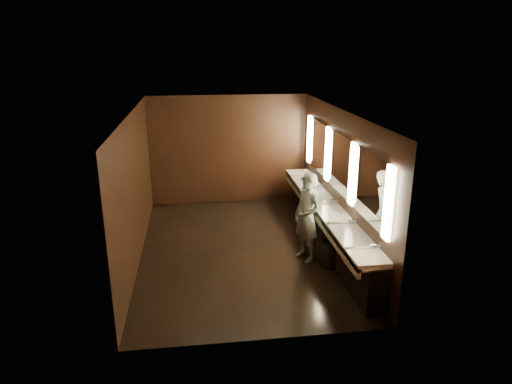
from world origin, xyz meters
TOP-DOWN VIEW (x-y plane):
  - floor at (0.00, 0.00)m, footprint 6.00×6.00m
  - ceiling at (0.00, 0.00)m, footprint 4.00×6.00m
  - wall_back at (0.00, 3.00)m, footprint 4.00×0.02m
  - wall_front at (0.00, -3.00)m, footprint 4.00×0.02m
  - wall_left at (-2.00, 0.00)m, footprint 0.02×6.00m
  - wall_right at (2.00, 0.00)m, footprint 0.02×6.00m
  - sink_counter at (1.79, 0.00)m, footprint 0.55×5.40m
  - mirror_band at (1.98, -0.00)m, footprint 0.06×5.03m
  - person at (1.21, -0.59)m, footprint 0.64×0.75m
  - trash_bin at (1.58, -0.93)m, footprint 0.37×0.37m

SIDE VIEW (x-z plane):
  - floor at x=0.00m, z-range 0.00..0.00m
  - trash_bin at x=1.58m, z-range 0.00..0.51m
  - sink_counter at x=1.79m, z-range -0.01..1.00m
  - person at x=1.21m, z-range 0.00..1.73m
  - wall_back at x=0.00m, z-range 0.00..2.80m
  - wall_front at x=0.00m, z-range 0.00..2.80m
  - wall_left at x=-2.00m, z-range 0.00..2.80m
  - wall_right at x=2.00m, z-range 0.00..2.80m
  - mirror_band at x=1.98m, z-range 1.17..2.32m
  - ceiling at x=0.00m, z-range 2.79..2.81m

